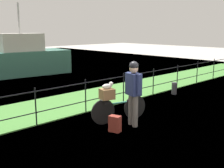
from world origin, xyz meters
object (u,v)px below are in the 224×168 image
bicycle_main (119,109)px  wooden_crate (107,94)px  moored_boat_near (21,59)px  cyclist_person (133,88)px  backpack_on_paving (115,124)px  mooring_bollard (174,88)px  terrier_dog (108,86)px

bicycle_main → wooden_crate: (-0.35, 0.10, 0.45)m
moored_boat_near → cyclist_person: bearing=-100.0°
backpack_on_paving → moored_boat_near: (2.35, 9.63, 0.65)m
mooring_bollard → wooden_crate: bearing=-171.0°
terrier_dog → cyclist_person: (0.36, -0.57, -0.02)m
cyclist_person → moored_boat_near: size_ratio=0.32×
wooden_crate → mooring_bollard: wooden_crate is taller
cyclist_person → wooden_crate: bearing=124.0°
backpack_on_paving → mooring_bollard: 4.58m
wooden_crate → backpack_on_paving: bearing=-115.2°
bicycle_main → moored_boat_near: moored_boat_near is taller
bicycle_main → mooring_bollard: 3.88m
mooring_bollard → cyclist_person: bearing=-161.9°
bicycle_main → backpack_on_paving: (-0.61, -0.47, -0.15)m
terrier_dog → moored_boat_near: 9.31m
bicycle_main → mooring_bollard: bicycle_main is taller
backpack_on_paving → moored_boat_near: 9.93m
bicycle_main → backpack_on_paving: bicycle_main is taller
terrier_dog → backpack_on_paving: size_ratio=0.81×
bicycle_main → terrier_dog: terrier_dog is taller
moored_boat_near → bicycle_main: bearing=-100.8°
wooden_crate → mooring_bollard: (4.15, 0.66, -0.58)m
backpack_on_paving → terrier_dog: bearing=-43.2°
bicycle_main → wooden_crate: 0.58m
bicycle_main → backpack_on_paving: size_ratio=4.04×
mooring_bollard → moored_boat_near: 8.68m
wooden_crate → cyclist_person: (0.39, -0.57, 0.19)m
backpack_on_paving → mooring_bollard: size_ratio=0.88×
wooden_crate → terrier_dog: terrier_dog is taller
moored_boat_near → wooden_crate: bearing=-103.0°
cyclist_person → backpack_on_paving: size_ratio=4.21×
mooring_bollard → moored_boat_near: moored_boat_near is taller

